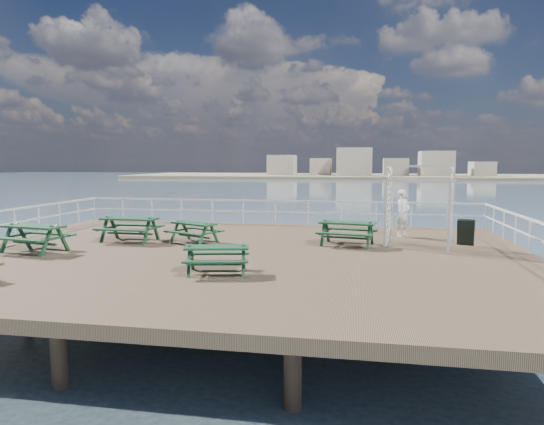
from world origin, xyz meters
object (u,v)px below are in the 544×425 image
at_px(picnic_table_c, 347,228).
at_px(picnic_table_e, 217,254).
at_px(picnic_table_a, 130,224).
at_px(picnic_table_d, 34,233).
at_px(trellis_arbor, 419,211).
at_px(picnic_table_b, 194,228).
at_px(person, 403,213).

height_order(picnic_table_c, picnic_table_e, picnic_table_c).
relative_size(picnic_table_a, picnic_table_e, 1.10).
xyz_separation_m(picnic_table_d, picnic_table_e, (6.45, -1.79, -0.10)).
bearing_deg(trellis_arbor, picnic_table_b, -161.21).
bearing_deg(picnic_table_c, picnic_table_b, -164.70).
xyz_separation_m(picnic_table_a, trellis_arbor, (9.90, 0.73, 0.59)).
bearing_deg(picnic_table_c, trellis_arbor, 15.21).
relative_size(picnic_table_b, picnic_table_d, 0.95).
distance_m(picnic_table_a, picnic_table_d, 3.12).
xyz_separation_m(picnic_table_e, person, (5.11, 7.07, 0.38)).
relative_size(trellis_arbor, person, 1.53).
bearing_deg(picnic_table_a, person, 19.05).
xyz_separation_m(picnic_table_a, picnic_table_b, (2.35, 0.06, -0.09)).
relative_size(picnic_table_a, picnic_table_c, 0.97).
bearing_deg(picnic_table_a, picnic_table_d, -127.24).
relative_size(picnic_table_d, person, 1.24).
distance_m(picnic_table_a, trellis_arbor, 9.94).
height_order(picnic_table_c, trellis_arbor, trellis_arbor).
distance_m(picnic_table_b, trellis_arbor, 7.60).
distance_m(picnic_table_e, person, 8.74).
distance_m(trellis_arbor, person, 2.19).
bearing_deg(picnic_table_d, person, 34.77).
height_order(picnic_table_a, picnic_table_c, picnic_table_a).
bearing_deg(person, trellis_arbor, -124.60).
xyz_separation_m(picnic_table_a, picnic_table_d, (-1.99, -2.41, -0.00)).
bearing_deg(picnic_table_d, picnic_table_e, -5.31).
height_order(trellis_arbor, person, trellis_arbor).
xyz_separation_m(picnic_table_b, picnic_table_d, (-4.35, -2.47, 0.09)).
height_order(picnic_table_a, person, person).
bearing_deg(trellis_arbor, picnic_table_e, -124.05).
bearing_deg(picnic_table_e, person, 42.20).
distance_m(picnic_table_a, picnic_table_e, 6.13).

